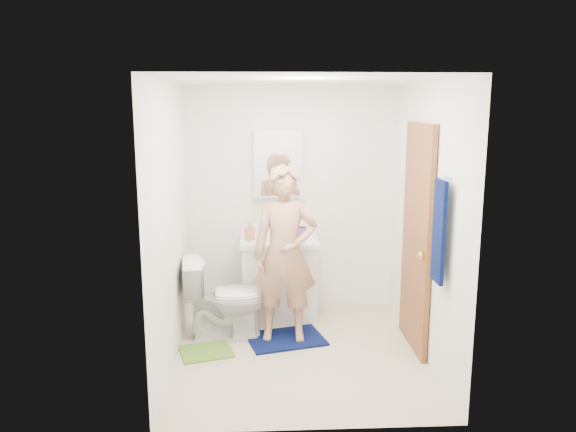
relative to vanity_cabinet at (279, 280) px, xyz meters
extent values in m
cube|color=beige|center=(0.15, -0.91, -0.41)|extent=(2.20, 2.40, 0.02)
cube|color=white|center=(0.15, -0.91, 2.01)|extent=(2.20, 2.40, 0.02)
cube|color=white|center=(0.15, 0.30, 0.80)|extent=(2.20, 0.02, 2.40)
cube|color=white|center=(0.15, -2.12, 0.80)|extent=(2.20, 0.02, 2.40)
cube|color=white|center=(-0.96, -0.91, 0.80)|extent=(0.02, 2.40, 2.40)
cube|color=white|center=(1.26, -0.91, 0.80)|extent=(0.02, 2.40, 2.40)
cube|color=white|center=(0.00, 0.00, 0.00)|extent=(0.75, 0.55, 0.80)
cube|color=white|center=(0.00, 0.00, 0.43)|extent=(0.79, 0.59, 0.05)
cylinder|color=white|center=(0.00, 0.00, 0.44)|extent=(0.40, 0.40, 0.03)
cylinder|color=silver|center=(0.00, 0.18, 0.51)|extent=(0.03, 0.03, 0.12)
cube|color=white|center=(0.00, 0.22, 1.20)|extent=(0.50, 0.12, 0.70)
cube|color=white|center=(0.00, 0.16, 1.20)|extent=(0.46, 0.01, 0.66)
cube|color=#955429|center=(1.22, -0.76, 0.62)|extent=(0.05, 0.80, 2.05)
sphere|color=gold|center=(1.18, -1.08, 0.55)|extent=(0.07, 0.07, 0.07)
cube|color=#071145|center=(1.18, -1.48, 0.85)|extent=(0.03, 0.24, 0.80)
cylinder|color=silver|center=(1.22, -1.48, 1.27)|extent=(0.06, 0.02, 0.02)
imported|color=white|center=(-0.53, -0.51, 0.00)|extent=(0.82, 0.52, 0.79)
cube|color=#071145|center=(0.04, -0.61, -0.39)|extent=(0.81, 0.66, 0.02)
cube|color=#5D8F2F|center=(-0.69, -0.85, -0.39)|extent=(0.54, 0.49, 0.02)
imported|color=tan|center=(-0.30, -0.04, 0.54)|extent=(0.11, 0.11, 0.19)
imported|color=#653B83|center=(0.23, 0.07, 0.50)|extent=(0.17, 0.17, 0.10)
imported|color=tan|center=(0.03, -0.60, 0.45)|extent=(0.62, 0.43, 1.65)
camera|label=1|loc=(-0.18, -5.61, 1.81)|focal=35.00mm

